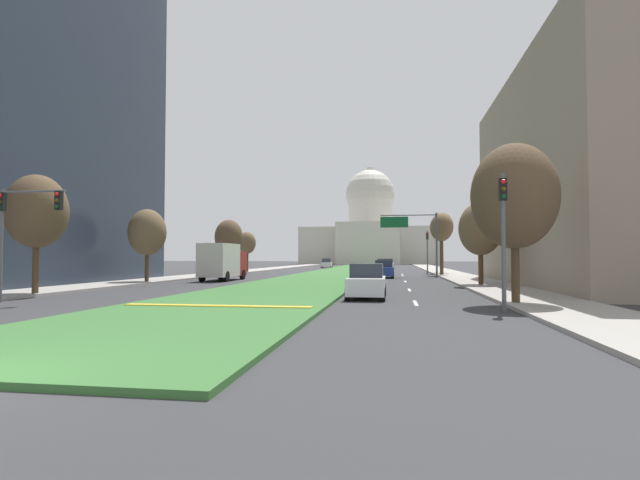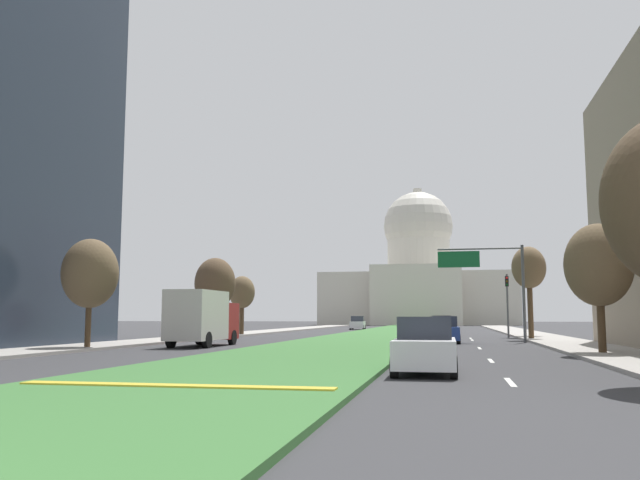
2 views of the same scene
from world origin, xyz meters
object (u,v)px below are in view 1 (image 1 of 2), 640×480
street_tree_right_near (514,196)px  box_truck_delivery (223,261)px  street_tree_right_far (441,228)px  sedan_distant (384,266)px  street_tree_left_distant (247,243)px  overhead_guide_sign (415,231)px  sedan_midblock (384,269)px  street_tree_left_mid (147,233)px  sedan_lead_stopped (367,282)px  capitol_building (370,232)px  sedan_very_far (327,263)px  traffic_light_near_right (503,224)px  street_tree_left_near (37,212)px  street_tree_right_distant (442,227)px  traffic_light_near_left (18,219)px  street_tree_right_mid (480,229)px  street_tree_left_far (229,237)px  sedan_far_horizon (387,265)px  traffic_light_far_right (427,247)px

street_tree_right_near → box_truck_delivery: street_tree_right_near is taller
street_tree_right_far → sedan_distant: (-6.54, 10.96, -4.35)m
street_tree_right_far → street_tree_left_distant: bearing=164.6°
overhead_guide_sign → sedan_midblock: (-3.11, -1.25, -3.84)m
street_tree_left_mid → sedan_midblock: bearing=34.8°
sedan_lead_stopped → capitol_building: bearing=92.7°
sedan_midblock → sedan_distant: sedan_distant is taller
street_tree_left_distant → sedan_very_far: bearing=77.0°
traffic_light_near_right → street_tree_left_near: size_ratio=0.81×
sedan_very_far → overhead_guide_sign: bearing=-69.9°
street_tree_right_far → street_tree_left_distant: 25.13m
sedan_lead_stopped → box_truck_delivery: size_ratio=0.65×
overhead_guide_sign → street_tree_left_distant: (-21.13, 11.33, -0.83)m
street_tree_right_distant → sedan_lead_stopped: (-7.20, -35.90, -4.92)m
traffic_light_near_right → overhead_guide_sign: (-1.94, 30.47, 1.34)m
traffic_light_near_left → street_tree_left_mid: (-2.31, 15.81, 0.19)m
overhead_guide_sign → street_tree_right_far: 5.63m
traffic_light_near_left → street_tree_right_mid: 27.72m
street_tree_left_far → sedan_distant: (17.73, 11.12, -3.51)m
box_truck_delivery → street_tree_left_mid: bearing=-133.5°
overhead_guide_sign → sedan_far_horizon: size_ratio=1.40×
overhead_guide_sign → street_tree_right_distant: (3.75, 10.92, 1.08)m
street_tree_right_far → sedan_far_horizon: bearing=104.3°
street_tree_right_distant → sedan_distant: (-7.22, 4.72, -4.89)m
street_tree_right_mid → sedan_lead_stopped: size_ratio=1.42×
traffic_light_near_left → street_tree_left_mid: size_ratio=0.89×
traffic_light_near_left → box_truck_delivery: (2.17, 20.53, -2.12)m
street_tree_left_far → sedan_far_horizon: size_ratio=1.38×
sedan_distant → sedan_far_horizon: 13.41m
street_tree_left_near → street_tree_left_mid: bearing=92.1°
capitol_building → sedan_very_far: capitol_building is taller
overhead_guide_sign → capitol_building: bearing=95.6°
capitol_building → sedan_distant: capitol_building is taller
traffic_light_far_right → street_tree_left_near: 43.33m
street_tree_left_near → sedan_midblock: (17.79, 25.09, -3.66)m
street_tree_right_far → sedan_midblock: 9.62m
street_tree_left_near → sedan_distant: (17.43, 41.98, -3.64)m
traffic_light_near_left → street_tree_right_distant: (22.78, 40.67, 1.94)m
sedan_lead_stopped → sedan_far_horizon: (0.33, 54.03, 0.01)m
traffic_light_near_left → sedan_far_horizon: bearing=74.9°
sedan_very_far → sedan_midblock: bearing=-74.4°
street_tree_right_distant → sedan_far_horizon: (-6.87, 18.13, -4.91)m
capitol_building → street_tree_right_distant: capitol_building is taller
sedan_midblock → traffic_light_near_left: bearing=-119.2°
traffic_light_near_left → street_tree_right_far: (22.10, 34.44, 1.39)m
traffic_light_near_left → traffic_light_near_right: same height
sedan_distant → sedan_midblock: bearing=-88.8°
traffic_light_far_right → street_tree_right_far: street_tree_right_far is taller
capitol_building → street_tree_left_mid: bearing=-96.7°
sedan_far_horizon → street_tree_right_near: bearing=-83.8°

